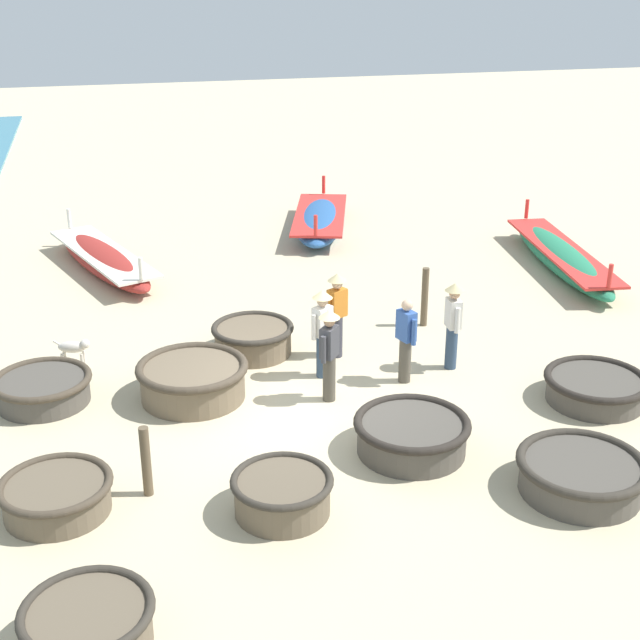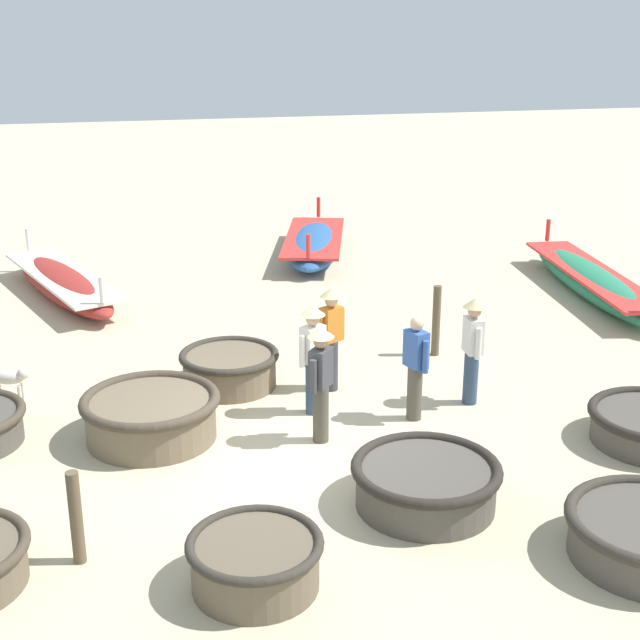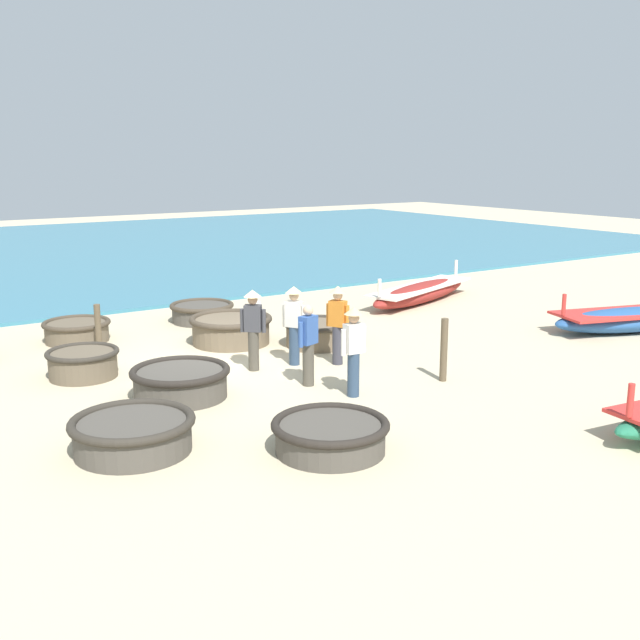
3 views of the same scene
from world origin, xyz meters
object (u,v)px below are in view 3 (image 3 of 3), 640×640
(coracle_beside_post, at_px, (330,434))
(fisherman_by_coracle, at_px, (294,320))
(coracle_center, at_px, (231,329))
(dog, at_px, (256,305))
(long_boat_ochre_hull, at_px, (634,319))
(coracle_weathered, at_px, (133,433))
(coracle_far_left, at_px, (180,381))
(coracle_front_right, at_px, (318,332))
(fisherman_with_hat, at_px, (354,345))
(coracle_nearest, at_px, (83,362))
(fisherman_hauling, at_px, (253,325))
(mooring_post_inland, at_px, (98,328))
(coracle_upturned, at_px, (77,330))
(long_boat_blue_hull, at_px, (420,292))
(fisherman_standing_right, at_px, (338,320))
(mooring_post_shoreline, at_px, (444,350))
(coracle_front_left, at_px, (202,311))
(fisherman_crouching, at_px, (308,343))

(coracle_beside_post, distance_m, fisherman_by_coracle, 4.82)
(coracle_center, height_order, dog, coracle_center)
(long_boat_ochre_hull, bearing_deg, coracle_weathered, -87.11)
(coracle_beside_post, bearing_deg, coracle_far_left, -166.87)
(coracle_beside_post, xyz_separation_m, long_boat_ochre_hull, (-2.28, 10.73, 0.04))
(coracle_weathered, height_order, dog, dog)
(coracle_front_right, distance_m, fisherman_with_hat, 3.81)
(long_boat_ochre_hull, distance_m, fisherman_by_coracle, 8.97)
(coracle_nearest, xyz_separation_m, dog, (-2.84, 5.44, 0.07))
(coracle_far_left, distance_m, fisherman_by_coracle, 3.02)
(fisherman_hauling, xyz_separation_m, mooring_post_inland, (-3.20, -2.19, -0.42))
(fisherman_with_hat, xyz_separation_m, mooring_post_inland, (-5.69, -2.89, -0.42))
(coracle_upturned, height_order, long_boat_blue_hull, long_boat_blue_hull)
(coracle_nearest, relative_size, long_boat_ochre_hull, 0.31)
(long_boat_blue_hull, bearing_deg, long_boat_ochre_hull, 18.79)
(fisherman_standing_right, bearing_deg, coracle_far_left, -86.08)
(mooring_post_shoreline, bearing_deg, coracle_front_left, -167.30)
(coracle_nearest, xyz_separation_m, fisherman_with_hat, (3.92, 3.76, 0.65))
(fisherman_standing_right, bearing_deg, fisherman_crouching, -55.16)
(fisherman_by_coracle, bearing_deg, fisherman_with_hat, -4.94)
(coracle_weathered, relative_size, long_boat_ochre_hull, 0.40)
(mooring_post_shoreline, bearing_deg, dog, -177.22)
(coracle_weathered, distance_m, long_boat_blue_hull, 12.94)
(coracle_far_left, bearing_deg, coracle_weathered, -38.94)
(coracle_far_left, height_order, dog, coracle_far_left)
(coracle_weathered, xyz_separation_m, mooring_post_inland, (-6.01, 1.37, 0.25))
(coracle_center, height_order, mooring_post_inland, mooring_post_inland)
(long_boat_ochre_hull, distance_m, mooring_post_inland, 12.96)
(fisherman_standing_right, bearing_deg, coracle_upturned, -141.31)
(coracle_beside_post, xyz_separation_m, fisherman_hauling, (-4.42, 1.11, 0.69))
(coracle_front_right, relative_size, fisherman_hauling, 0.94)
(coracle_nearest, relative_size, fisherman_by_coracle, 0.85)
(coracle_beside_post, xyz_separation_m, fisherman_with_hat, (-1.93, 1.82, 0.69))
(coracle_beside_post, relative_size, fisherman_by_coracle, 1.06)
(coracle_front_right, bearing_deg, fisherman_crouching, -36.74)
(coracle_center, relative_size, fisherman_standing_right, 1.16)
(fisherman_hauling, xyz_separation_m, dog, (-4.26, 2.39, -0.59))
(coracle_front_left, xyz_separation_m, fisherman_hauling, (4.77, -1.04, 0.68))
(long_boat_blue_hull, bearing_deg, fisherman_by_coracle, -60.82)
(coracle_weathered, xyz_separation_m, fisherman_with_hat, (-0.32, 4.26, 0.66))
(coracle_upturned, distance_m, fisherman_crouching, 6.54)
(fisherman_standing_right, height_order, mooring_post_shoreline, fisherman_standing_right)
(fisherman_with_hat, bearing_deg, coracle_center, -179.07)
(fisherman_hauling, bearing_deg, coracle_center, 164.51)
(fisherman_standing_right, xyz_separation_m, mooring_post_shoreline, (2.12, 1.03, -0.33))
(fisherman_crouching, distance_m, fisherman_with_hat, 1.07)
(coracle_front_left, bearing_deg, coracle_nearest, -50.77)
(coracle_center, distance_m, coracle_front_left, 2.54)
(long_boat_blue_hull, distance_m, dog, 5.30)
(coracle_beside_post, xyz_separation_m, fisherman_standing_right, (-3.85, 2.80, 0.69))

